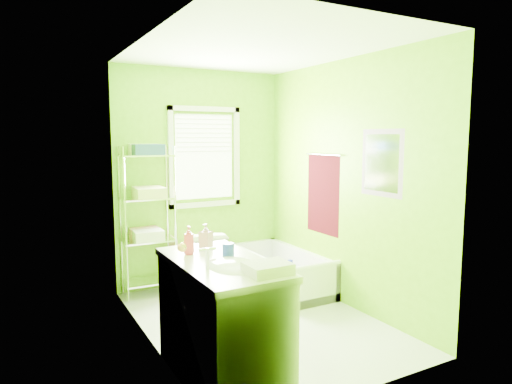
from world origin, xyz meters
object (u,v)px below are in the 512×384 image
vanity (222,317)px  wire_shelf_unit (149,204)px  toilet (205,261)px  bathtub (282,276)px

vanity → wire_shelf_unit: (0.05, 2.09, 0.57)m
toilet → vanity: bearing=83.7°
toilet → vanity: (-0.63, -1.87, 0.11)m
bathtub → vanity: size_ratio=1.19×
bathtub → vanity: bearing=-134.0°
toilet → vanity: size_ratio=0.61×
toilet → wire_shelf_unit: wire_shelf_unit is taller
bathtub → wire_shelf_unit: size_ratio=0.83×
wire_shelf_unit → bathtub: bearing=-21.6°
vanity → wire_shelf_unit: bearing=88.6°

